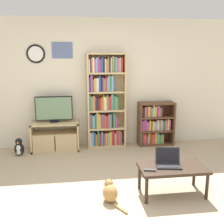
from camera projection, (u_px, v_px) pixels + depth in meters
ground_plane at (116, 198)px, 3.50m from camera, size 18.00×18.00×0.00m
wall_back at (100, 83)px, 5.40m from camera, size 6.04×0.09×2.60m
tv_stand at (55, 136)px, 5.24m from camera, size 0.93×0.40×0.57m
television at (54, 109)px, 5.16m from camera, size 0.72×0.18×0.52m
bookshelf_tall at (105, 102)px, 5.33m from camera, size 0.78×0.27×1.92m
bookshelf_short at (154, 124)px, 5.55m from camera, size 0.75×0.30×0.92m
coffee_table at (173, 170)px, 3.55m from camera, size 0.90×0.47×0.40m
laptop at (168, 161)px, 3.58m from camera, size 0.37×0.30×0.23m
remote_near_laptop at (150, 170)px, 3.42m from camera, size 0.17×0.08×0.02m
cat at (110, 192)px, 3.43m from camera, size 0.30×0.47×0.28m
penguin_figurine at (19, 148)px, 4.97m from camera, size 0.18×0.16×0.34m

